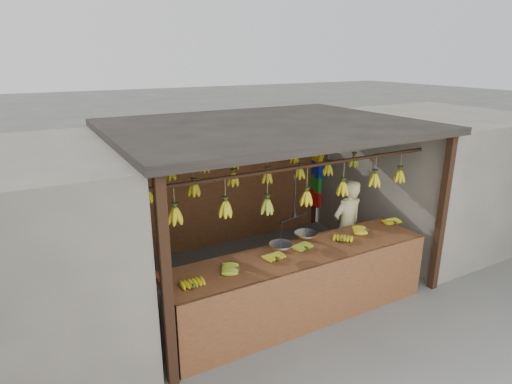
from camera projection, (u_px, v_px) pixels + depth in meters
ground at (265, 276)px, 6.69m from camera, size 80.00×80.00×0.00m
stall at (255, 149)px, 6.37m from camera, size 4.30×3.30×2.40m
neighbor_right at (431, 175)px, 8.01m from camera, size 3.00×3.00×2.30m
counter at (306, 270)px, 5.40m from camera, size 3.65×0.82×0.96m
hanging_bananas at (266, 177)px, 6.20m from camera, size 3.61×2.24×0.38m
balance_scale at (294, 236)px, 5.45m from camera, size 0.75×0.42×0.95m
vendor at (347, 227)px, 6.66m from camera, size 0.58×0.41×1.51m
bag_bundles at (316, 176)px, 8.40m from camera, size 0.08×0.26×1.26m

